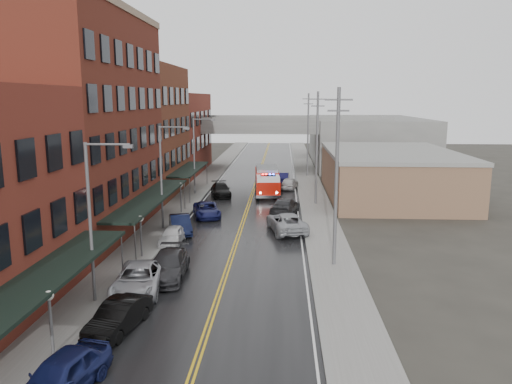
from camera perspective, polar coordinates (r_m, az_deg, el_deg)
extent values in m
cube|color=black|center=(49.26, -1.21, -2.58)|extent=(11.00, 160.00, 0.02)
cube|color=slate|center=(50.32, -9.53, -2.36)|extent=(3.00, 160.00, 0.15)
cube|color=slate|center=(49.24, 7.30, -2.59)|extent=(3.00, 160.00, 0.15)
cube|color=gray|center=(49.99, -7.68, -2.40)|extent=(0.30, 160.00, 0.15)
cube|color=gray|center=(49.15, 5.38, -2.58)|extent=(0.30, 160.00, 0.15)
cube|color=#5F2819|center=(44.26, -19.56, 7.09)|extent=(9.00, 20.00, 18.00)
cube|color=brown|center=(60.85, -13.14, 6.82)|extent=(9.00, 15.00, 15.00)
cube|color=maroon|center=(77.87, -9.51, 6.62)|extent=(9.00, 20.00, 12.00)
cube|color=brown|center=(59.76, 15.03, 1.84)|extent=(14.00, 22.00, 5.00)
cube|color=slate|center=(89.27, 12.44, 5.73)|extent=(18.00, 30.00, 8.00)
cube|color=black|center=(25.87, -22.93, -8.90)|extent=(2.60, 16.00, 0.18)
cylinder|color=slate|center=(32.58, -15.05, -7.20)|extent=(0.10, 0.10, 3.00)
cube|color=black|center=(43.12, -11.93, -0.66)|extent=(2.60, 18.00, 0.18)
cylinder|color=slate|center=(35.13, -13.63, -5.83)|extent=(0.10, 0.10, 3.00)
cylinder|color=slate|center=(51.36, -8.16, -0.43)|extent=(0.10, 0.10, 3.00)
cube|color=black|center=(59.95, -7.63, 2.62)|extent=(2.60, 13.00, 0.18)
cylinder|color=slate|center=(54.06, -7.58, 0.14)|extent=(0.10, 0.10, 3.00)
cylinder|color=slate|center=(65.92, -5.63, 2.07)|extent=(0.10, 0.10, 3.00)
cylinder|color=#59595B|center=(24.33, -22.35, -14.17)|extent=(0.14, 0.14, 2.80)
sphere|color=silver|center=(23.76, -22.61, -10.88)|extent=(0.44, 0.44, 0.44)
cylinder|color=#59595B|center=(36.64, -12.99, -5.28)|extent=(0.14, 0.14, 2.80)
sphere|color=silver|center=(36.26, -13.09, -3.00)|extent=(0.44, 0.44, 0.44)
cylinder|color=#59595B|center=(49.85, -8.57, -0.90)|extent=(0.14, 0.14, 2.80)
sphere|color=silver|center=(49.58, -8.62, 0.80)|extent=(0.44, 0.44, 0.44)
cylinder|color=#59595B|center=(28.67, -18.41, -3.59)|extent=(0.18, 0.18, 9.00)
cylinder|color=#59595B|center=(27.53, -16.62, 5.24)|extent=(2.40, 0.12, 0.12)
cube|color=#59595B|center=(27.19, -14.42, 5.07)|extent=(0.50, 0.22, 0.18)
cylinder|color=#59595B|center=(43.64, -10.78, 1.52)|extent=(0.18, 0.18, 9.00)
cylinder|color=#59595B|center=(42.89, -9.41, 7.33)|extent=(2.40, 0.12, 0.12)
cube|color=#59595B|center=(42.68, -7.96, 7.22)|extent=(0.50, 0.22, 0.18)
cylinder|color=#59595B|center=(59.14, -7.08, 3.99)|extent=(0.18, 0.18, 9.00)
cylinder|color=#59595B|center=(58.60, -6.02, 8.27)|extent=(2.40, 0.12, 0.12)
cube|color=#59595B|center=(58.44, -4.94, 8.18)|extent=(0.50, 0.22, 0.18)
cylinder|color=#59595B|center=(33.42, 9.17, 1.42)|extent=(0.24, 0.24, 12.00)
cube|color=#59595B|center=(33.00, 9.44, 10.37)|extent=(1.80, 0.12, 0.12)
cube|color=#59595B|center=(33.01, 9.40, 9.15)|extent=(1.40, 0.12, 0.12)
cylinder|color=#59595B|center=(53.19, 6.97, 4.88)|extent=(0.24, 0.24, 12.00)
cube|color=#59595B|center=(52.93, 7.09, 10.49)|extent=(1.80, 0.12, 0.12)
cube|color=#59595B|center=(52.93, 7.08, 9.73)|extent=(1.40, 0.12, 0.12)
cylinder|color=#59595B|center=(73.09, 5.95, 6.46)|extent=(0.24, 0.24, 12.00)
cube|color=#59595B|center=(72.90, 6.03, 10.53)|extent=(1.80, 0.12, 0.12)
cube|color=#59595B|center=(72.90, 6.02, 9.98)|extent=(1.40, 0.12, 0.12)
cube|color=slate|center=(80.02, 0.53, 7.41)|extent=(40.00, 10.00, 1.50)
cube|color=slate|center=(81.57, -7.25, 4.75)|extent=(1.60, 8.00, 6.00)
cube|color=slate|center=(80.57, 8.38, 4.64)|extent=(1.60, 8.00, 6.00)
cube|color=#A31307|center=(60.42, 1.21, 1.49)|extent=(3.11, 6.07, 2.25)
cube|color=#A31307|center=(56.37, 1.38, 0.49)|extent=(2.88, 2.97, 1.61)
cube|color=silver|center=(56.19, 1.39, 1.57)|extent=(2.73, 2.75, 0.54)
cube|color=black|center=(56.52, 1.38, 0.85)|extent=(2.82, 1.91, 0.86)
cube|color=slate|center=(60.23, 1.22, 2.70)|extent=(2.81, 5.62, 0.32)
cube|color=black|center=(56.13, 1.39, 1.92)|extent=(1.73, 0.43, 0.15)
sphere|color=#FF0C0C|center=(56.10, 0.79, 2.01)|extent=(0.21, 0.21, 0.21)
sphere|color=#1933FF|center=(56.15, 1.99, 2.01)|extent=(0.21, 0.21, 0.21)
cylinder|color=black|center=(56.37, 0.19, -0.34)|extent=(1.10, 0.45, 1.07)
cylinder|color=black|center=(56.47, 2.58, -0.33)|extent=(1.10, 0.45, 1.07)
cylinder|color=black|center=(60.05, 0.11, 0.35)|extent=(1.10, 0.45, 1.07)
cylinder|color=black|center=(60.15, 2.35, 0.35)|extent=(1.10, 0.45, 1.07)
cylinder|color=black|center=(62.69, 0.06, 0.78)|extent=(1.10, 0.45, 1.07)
cylinder|color=black|center=(62.78, 2.21, 0.79)|extent=(1.10, 0.45, 1.07)
imported|color=#121946|center=(21.67, -21.38, -19.00)|extent=(2.95, 5.15, 1.65)
imported|color=black|center=(26.12, -15.45, -13.55)|extent=(2.40, 4.75, 1.49)
imported|color=#A5A7AD|center=(30.62, -13.26, -9.66)|extent=(3.19, 6.01, 1.61)
imported|color=#28282B|center=(32.60, -10.02, -8.26)|extent=(2.51, 5.67, 1.62)
imported|color=silver|center=(39.97, -9.53, -4.87)|extent=(1.72, 4.07, 1.38)
imported|color=black|center=(42.84, -8.65, -3.68)|extent=(2.91, 4.94, 1.54)
imported|color=#131649|center=(48.36, -5.65, -2.03)|extent=(3.55, 5.50, 1.41)
imported|color=black|center=(58.43, -4.05, 0.25)|extent=(3.17, 5.54, 1.51)
imported|color=#989A9F|center=(42.91, 3.52, -3.48)|extent=(3.97, 6.38, 1.65)
imported|color=#252527|center=(49.15, 3.32, -1.65)|extent=(3.30, 6.00, 1.65)
imported|color=#B8B8B8|center=(63.09, 3.85, 1.01)|extent=(2.56, 4.61, 1.48)
imported|color=#0F0E34|center=(67.07, 3.06, 1.62)|extent=(1.79, 4.70, 1.53)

